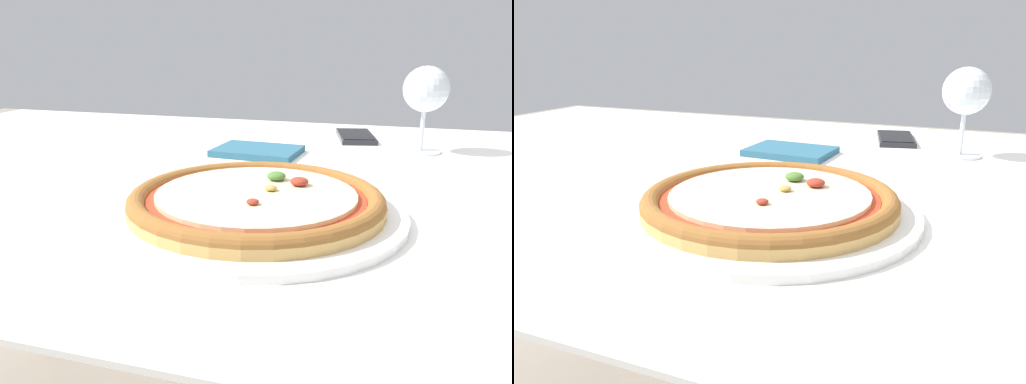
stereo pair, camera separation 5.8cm
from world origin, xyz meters
TOP-DOWN VIEW (x-y plane):
  - dining_table at (0.00, 0.00)m, footprint 1.41×0.99m
  - pizza_plate at (0.23, -0.20)m, footprint 0.35×0.35m
  - wine_glass_far_left at (0.42, 0.22)m, footprint 0.08×0.08m
  - cell_phone at (0.29, 0.32)m, footprint 0.10×0.16m
  - napkin_folded at (0.14, 0.12)m, footprint 0.16×0.12m

SIDE VIEW (x-z plane):
  - dining_table at x=0.00m, z-range 0.29..1.02m
  - cell_phone at x=0.29m, z-range 0.73..0.75m
  - napkin_folded at x=0.14m, z-range 0.73..0.75m
  - pizza_plate at x=0.23m, z-range 0.73..0.77m
  - wine_glass_far_left at x=0.42m, z-range 0.77..0.92m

